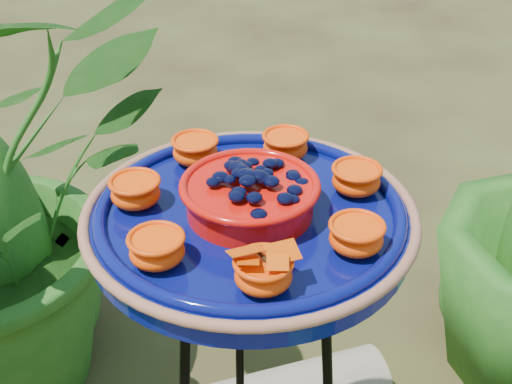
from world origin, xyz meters
TOP-DOWN VIEW (x-y plane):
  - feeder_dish at (-0.02, 0.02)m, footprint 0.50×0.50m

SIDE VIEW (x-z plane):
  - feeder_dish at x=-0.02m, z-range 0.82..0.92m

